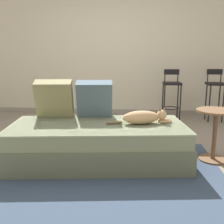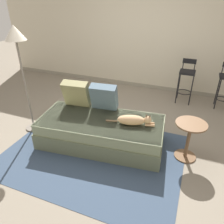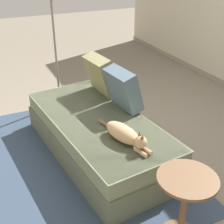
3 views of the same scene
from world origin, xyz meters
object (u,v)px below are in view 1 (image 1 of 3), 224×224
throw_pillow_corner (54,99)px  side_table (215,128)px  cat (144,117)px  bar_stool_by_doorway (215,90)px  couch (98,143)px  throw_pillow_middle (94,99)px  bar_stool_near_window (172,91)px

throw_pillow_corner → side_table: bearing=-4.3°
cat → bar_stool_by_doorway: bearing=56.2°
couch → throw_pillow_middle: bearing=104.3°
couch → side_table: (1.33, 0.15, 0.16)m
throw_pillow_middle → cat: 0.68m
bar_stool_near_window → side_table: 1.98m
throw_pillow_middle → bar_stool_by_doorway: bar_stool_by_doorway is taller
throw_pillow_middle → cat: (0.60, -0.28, -0.16)m
couch → bar_stool_near_window: bar_stool_near_window is taller
cat → bar_stool_near_window: (0.59, 2.05, 0.04)m
cat → side_table: cat is taller
couch → bar_stool_by_doorway: (1.88, 2.11, 0.35)m
throw_pillow_corner → bar_stool_near_window: (1.67, 1.82, -0.12)m
throw_pillow_corner → side_table: throw_pillow_corner is taller
throw_pillow_corner → bar_stool_by_doorway: 3.06m
couch → bar_stool_near_window: bearing=62.5°
cat → throw_pillow_middle: bearing=154.7°
bar_stool_near_window → bar_stool_by_doorway: bearing=0.1°
couch → side_table: side_table is taller
bar_stool_near_window → bar_stool_by_doorway: size_ratio=0.99×
throw_pillow_corner → throw_pillow_middle: 0.49m
bar_stool_near_window → side_table: bearing=-83.4°
couch → bar_stool_by_doorway: 2.85m
bar_stool_by_doorway → side_table: (-0.56, -1.96, -0.18)m
cat → bar_stool_near_window: bearing=74.0°
cat → bar_stool_near_window: bar_stool_near_window is taller
couch → throw_pillow_corner: bearing=153.4°
couch → throw_pillow_corner: (-0.58, 0.29, 0.45)m
cat → bar_stool_near_window: size_ratio=0.78×
throw_pillow_middle → throw_pillow_corner: bearing=-173.7°
bar_stool_near_window → bar_stool_by_doorway: 0.79m
cat → side_table: (0.81, 0.09, -0.13)m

